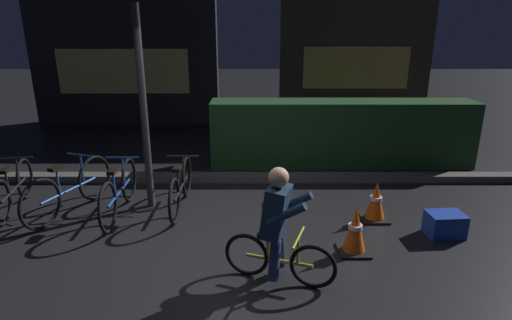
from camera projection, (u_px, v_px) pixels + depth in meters
The scene contains 14 objects.
ground_plane at pixel (239, 247), 4.99m from camera, with size 40.00×40.00×0.00m, color black.
sidewalk_curb at pixel (245, 177), 7.06m from camera, with size 12.00×0.24×0.12m, color #56544F.
hedge_row at pixel (343, 133), 7.74m from camera, with size 4.80×0.70×1.20m, color #214723.
storefront_left at pixel (126, 47), 10.55m from camera, with size 4.68×0.54×3.95m.
storefront_right at pixel (358, 27), 11.05m from camera, with size 4.01×0.54×4.90m.
street_post at pixel (145, 112), 5.70m from camera, with size 0.10×0.10×2.79m, color #2D2D33.
parked_bike_leftmost at pixel (15, 188), 5.90m from camera, with size 0.46×1.52×0.71m.
parked_bike_left_mid at pixel (71, 189), 5.81m from camera, with size 0.62×1.61×0.78m.
parked_bike_center_left at pixel (121, 191), 5.75m from camera, with size 0.46×1.65×0.76m.
parked_bike_center_right at pixel (182, 187), 5.95m from camera, with size 0.46×1.56×0.72m.
traffic_cone_near at pixel (356, 231), 4.80m from camera, with size 0.36×0.36×0.57m.
traffic_cone_far at pixel (377, 202), 5.61m from camera, with size 0.36×0.36×0.54m.
blue_crate at pixel (446, 225), 5.22m from camera, with size 0.44×0.32×0.30m, color #193DB7.
cyclist at pixel (279, 225), 4.18m from camera, with size 1.14×0.63×1.25m.
Camera 1 is at (0.22, -4.41, 2.55)m, focal length 29.34 mm.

